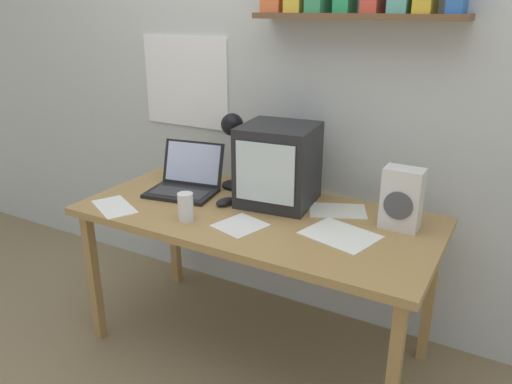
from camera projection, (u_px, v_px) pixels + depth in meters
name	position (u px, v px, depth m)	size (l,w,h in m)	color
ground_plane	(256.00, 346.00, 2.49)	(12.00, 12.00, 0.00)	#857252
back_wall	(306.00, 68.00, 2.43)	(5.60, 0.24, 2.60)	silver
corner_desk	(256.00, 225.00, 2.26)	(1.60, 0.76, 0.72)	#AB834A
crt_monitor	(278.00, 165.00, 2.30)	(0.36, 0.36, 0.37)	#232326
laptop	(186.00, 180.00, 2.48)	(0.37, 0.34, 0.23)	black
desk_lamp	(233.00, 138.00, 2.42)	(0.15, 0.19, 0.39)	black
juice_glass	(186.00, 208.00, 2.14)	(0.07, 0.07, 0.12)	white
space_heater	(402.00, 199.00, 2.04)	(0.16, 0.11, 0.26)	silver
computer_mouse	(225.00, 202.00, 2.32)	(0.08, 0.12, 0.03)	black
open_notebook	(240.00, 225.00, 2.11)	(0.23, 0.24, 0.00)	silver
printed_handout	(340.00, 235.00, 2.02)	(0.33, 0.28, 0.00)	white
loose_paper_near_monitor	(338.00, 211.00, 2.26)	(0.30, 0.26, 0.00)	silver
loose_paper_near_laptop	(114.00, 207.00, 2.30)	(0.29, 0.25, 0.00)	white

